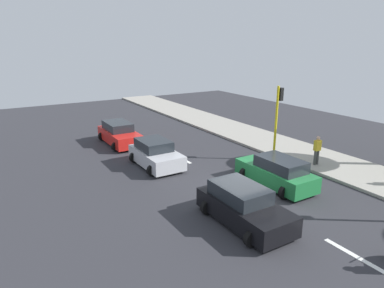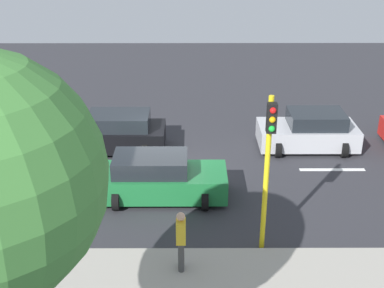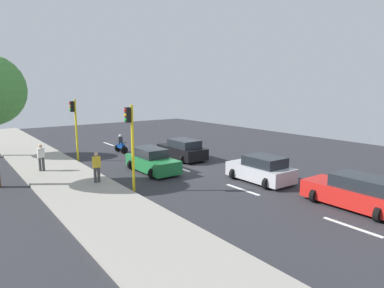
{
  "view_description": "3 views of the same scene",
  "coord_description": "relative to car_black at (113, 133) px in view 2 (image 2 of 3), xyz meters",
  "views": [
    {
      "loc": [
        -9.95,
        -11.72,
        6.97
      ],
      "look_at": [
        -0.81,
        3.33,
        1.71
      ],
      "focal_mm": 32.19,
      "sensor_mm": 36.0,
      "label": 1
    },
    {
      "loc": [
        16.72,
        0.8,
        8.62
      ],
      "look_at": [
        -0.41,
        0.86,
        0.86
      ],
      "focal_mm": 48.04,
      "sensor_mm": 36.0,
      "label": 2
    },
    {
      "loc": [
        12.4,
        18.4,
        5.4
      ],
      "look_at": [
        -0.15,
        1.25,
        1.8
      ],
      "focal_mm": 31.76,
      "sensor_mm": 36.0,
      "label": 3
    }
  ],
  "objects": [
    {
      "name": "ground_plane",
      "position": [
        1.81,
        2.24,
        -0.76
      ],
      "size": [
        40.0,
        60.0,
        0.1
      ],
      "primitive_type": "cube",
      "color": "#2D2D33"
    },
    {
      "name": "lane_stripe_north",
      "position": [
        1.81,
        -3.76,
        -0.71
      ],
      "size": [
        0.2,
        2.4,
        0.01
      ],
      "primitive_type": "cube",
      "color": "white",
      "rests_on": "ground"
    },
    {
      "name": "lane_stripe_mid",
      "position": [
        1.81,
        2.24,
        -0.71
      ],
      "size": [
        0.2,
        2.4,
        0.01
      ],
      "primitive_type": "cube",
      "color": "white",
      "rests_on": "ground"
    },
    {
      "name": "lane_stripe_south",
      "position": [
        1.81,
        8.24,
        -0.71
      ],
      "size": [
        0.2,
        2.4,
        0.01
      ],
      "primitive_type": "cube",
      "color": "white",
      "rests_on": "ground"
    },
    {
      "name": "car_black",
      "position": [
        0.0,
        0.0,
        0.0
      ],
      "size": [
        2.26,
        4.22,
        1.52
      ],
      "color": "black",
      "rests_on": "ground"
    },
    {
      "name": "car_silver",
      "position": [
        -0.14,
        7.74,
        -0.0
      ],
      "size": [
        2.3,
        3.84,
        1.52
      ],
      "color": "#B7B7BC",
      "rests_on": "ground"
    },
    {
      "name": "car_green",
      "position": [
        3.76,
        2.01,
        -0.0
      ],
      "size": [
        2.15,
        4.25,
        1.52
      ],
      "color": "#1E7238",
      "rests_on": "ground"
    },
    {
      "name": "pedestrian_by_tree",
      "position": [
        7.68,
        2.8,
        0.35
      ],
      "size": [
        0.4,
        0.24,
        1.69
      ],
      "color": "#3F3F3F",
      "rests_on": "sidewalk"
    },
    {
      "name": "traffic_light_corner",
      "position": [
        6.65,
        5.04,
        2.22
      ],
      "size": [
        0.49,
        0.24,
        4.5
      ],
      "color": "yellow",
      "rests_on": "ground"
    }
  ]
}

